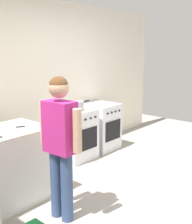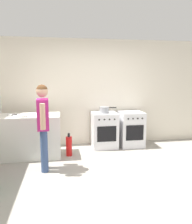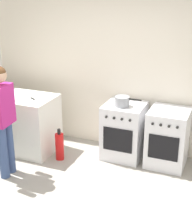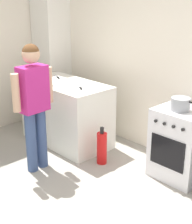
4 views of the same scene
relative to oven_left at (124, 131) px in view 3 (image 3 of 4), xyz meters
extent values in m
plane|color=gray|center=(-0.35, -1.58, -0.43)|extent=(8.00, 8.00, 0.00)
cube|color=silver|center=(-0.35, 0.37, 0.87)|extent=(6.00, 0.10, 2.60)
cube|color=silver|center=(-1.70, -0.38, 0.02)|extent=(1.30, 0.70, 0.90)
cube|color=silver|center=(0.00, 0.00, 0.00)|extent=(0.59, 0.60, 0.85)
cube|color=black|center=(0.00, -0.30, -0.03)|extent=(0.44, 0.01, 0.36)
cylinder|color=black|center=(-0.13, -0.12, 0.42)|extent=(0.19, 0.19, 0.01)
cylinder|color=black|center=(0.13, -0.12, 0.42)|extent=(0.19, 0.19, 0.01)
cylinder|color=black|center=(-0.13, 0.12, 0.42)|extent=(0.19, 0.19, 0.01)
cylinder|color=black|center=(0.13, 0.12, 0.42)|extent=(0.19, 0.19, 0.01)
cylinder|color=black|center=(-0.18, -0.31, 0.31)|extent=(0.04, 0.02, 0.04)
cylinder|color=black|center=(-0.06, -0.31, 0.31)|extent=(0.04, 0.02, 0.04)
cylinder|color=black|center=(0.06, -0.31, 0.31)|extent=(0.04, 0.02, 0.04)
cylinder|color=black|center=(0.18, -0.31, 0.31)|extent=(0.04, 0.02, 0.04)
cube|color=silver|center=(0.67, 0.00, 0.00)|extent=(0.56, 0.60, 0.85)
cube|color=black|center=(0.67, -0.30, -0.03)|extent=(0.42, 0.01, 0.36)
cylinder|color=black|center=(0.54, -0.12, 0.42)|extent=(0.18, 0.18, 0.01)
cylinder|color=black|center=(0.80, -0.12, 0.42)|extent=(0.18, 0.18, 0.01)
cylinder|color=black|center=(0.54, 0.12, 0.42)|extent=(0.18, 0.18, 0.01)
cylinder|color=black|center=(0.80, 0.12, 0.42)|extent=(0.18, 0.18, 0.01)
cylinder|color=black|center=(0.50, -0.31, 0.31)|extent=(0.04, 0.02, 0.04)
cylinder|color=black|center=(0.61, -0.31, 0.31)|extent=(0.04, 0.02, 0.04)
cylinder|color=black|center=(0.73, -0.31, 0.31)|extent=(0.04, 0.02, 0.04)
cylinder|color=black|center=(0.84, -0.31, 0.31)|extent=(0.04, 0.02, 0.04)
cylinder|color=gray|center=(-0.02, -0.09, 0.50)|extent=(0.22, 0.22, 0.15)
cylinder|color=black|center=(0.18, -0.09, 0.55)|extent=(0.18, 0.02, 0.02)
cube|color=silver|center=(-1.57, -0.62, 0.48)|extent=(0.24, 0.05, 0.01)
cube|color=black|center=(-1.74, -0.61, 0.48)|extent=(0.11, 0.03, 0.01)
cube|color=black|center=(-1.99, -0.29, 0.48)|extent=(0.11, 0.07, 0.01)
cube|color=silver|center=(-1.47, -0.34, 0.48)|extent=(0.21, 0.14, 0.01)
cube|color=black|center=(-1.33, -0.42, 0.48)|extent=(0.11, 0.08, 0.01)
cylinder|color=#384C7A|center=(-1.33, -1.23, -0.04)|extent=(0.13, 0.13, 0.77)
cylinder|color=#384C7A|center=(-1.34, -1.07, -0.04)|extent=(0.13, 0.13, 0.77)
cube|color=#B7267A|center=(-1.34, -1.15, 0.61)|extent=(0.22, 0.35, 0.54)
cylinder|color=tan|center=(-1.35, -0.91, 0.62)|extent=(0.09, 0.09, 0.44)
cylinder|color=red|center=(-0.87, -0.48, -0.22)|extent=(0.13, 0.13, 0.42)
cylinder|color=black|center=(-0.87, -0.48, 0.03)|extent=(0.05, 0.05, 0.08)
camera|label=1|loc=(-3.19, -3.27, 1.39)|focal=45.00mm
camera|label=2|loc=(-1.01, -5.05, 1.27)|focal=35.00mm
camera|label=3|loc=(1.43, -4.62, 2.12)|focal=55.00mm
camera|label=4|loc=(1.96, -3.28, 1.72)|focal=55.00mm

